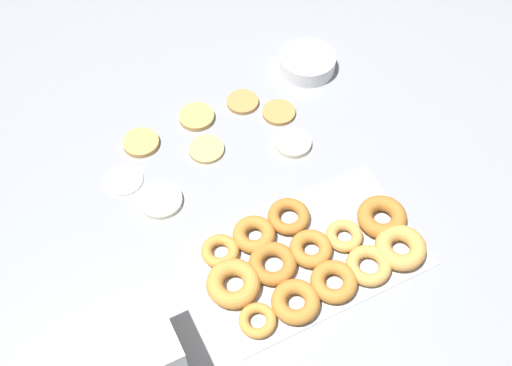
% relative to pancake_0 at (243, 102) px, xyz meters
% --- Properties ---
extents(ground_plane, '(3.00, 3.00, 0.00)m').
position_rel_pancake_0_xyz_m(ground_plane, '(-0.13, -0.20, -0.01)').
color(ground_plane, gray).
extents(pancake_0, '(0.08, 0.08, 0.01)m').
position_rel_pancake_0_xyz_m(pancake_0, '(0.00, 0.00, 0.00)').
color(pancake_0, '#B27F42').
rests_on(pancake_0, ground_plane).
extents(pancake_1, '(0.09, 0.09, 0.01)m').
position_rel_pancake_0_xyz_m(pancake_1, '(-0.15, -0.10, -0.00)').
color(pancake_1, tan).
rests_on(pancake_1, ground_plane).
extents(pancake_2, '(0.09, 0.09, 0.01)m').
position_rel_pancake_0_xyz_m(pancake_2, '(-0.37, -0.10, -0.00)').
color(pancake_2, silver).
rests_on(pancake_2, ground_plane).
extents(pancake_3, '(0.09, 0.09, 0.01)m').
position_rel_pancake_0_xyz_m(pancake_3, '(-0.29, -0.01, 0.00)').
color(pancake_3, tan).
rests_on(pancake_3, ground_plane).
extents(pancake_4, '(0.09, 0.09, 0.01)m').
position_rel_pancake_0_xyz_m(pancake_4, '(0.05, -0.18, 0.00)').
color(pancake_4, beige).
rests_on(pancake_4, ground_plane).
extents(pancake_5, '(0.10, 0.10, 0.01)m').
position_rel_pancake_0_xyz_m(pancake_5, '(-0.31, -0.19, 0.00)').
color(pancake_5, silver).
rests_on(pancake_5, ground_plane).
extents(pancake_6, '(0.09, 0.09, 0.01)m').
position_rel_pancake_0_xyz_m(pancake_6, '(-0.13, 0.01, 0.00)').
color(pancake_6, tan).
rests_on(pancake_6, ground_plane).
extents(pancake_7, '(0.09, 0.09, 0.01)m').
position_rel_pancake_0_xyz_m(pancake_7, '(0.07, -0.08, -0.00)').
color(pancake_7, '#B27F42').
rests_on(pancake_7, ground_plane).
extents(donut_tray, '(0.49, 0.31, 0.04)m').
position_rel_pancake_0_xyz_m(donut_tray, '(-0.07, -0.49, 0.01)').
color(donut_tray, silver).
rests_on(donut_tray, ground_plane).
extents(batter_bowl, '(0.15, 0.15, 0.05)m').
position_rel_pancake_0_xyz_m(batter_bowl, '(0.22, 0.04, 0.02)').
color(batter_bowl, white).
rests_on(batter_bowl, ground_plane).
extents(container_stack, '(0.14, 0.15, 0.17)m').
position_rel_pancake_0_xyz_m(container_stack, '(-0.49, -0.56, 0.08)').
color(container_stack, white).
rests_on(container_stack, ground_plane).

